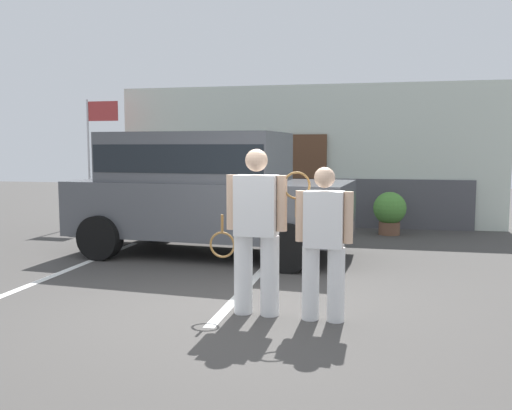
{
  "coord_description": "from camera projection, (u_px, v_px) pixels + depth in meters",
  "views": [
    {
      "loc": [
        1.61,
        -5.84,
        1.8
      ],
      "look_at": [
        0.08,
        1.2,
        1.05
      ],
      "focal_mm": 38.68,
      "sensor_mm": 36.0,
      "label": 1
    }
  ],
  "objects": [
    {
      "name": "tennis_player_woman",
      "position": [
        323.0,
        241.0,
        5.69
      ],
      "size": [
        0.74,
        0.27,
        1.61
      ],
      "rotation": [
        0.0,
        0.0,
        3.09
      ],
      "color": "white",
      "rests_on": "ground_plane"
    },
    {
      "name": "parking_stripe_0",
      "position": [
        72.0,
        268.0,
        8.25
      ],
      "size": [
        0.12,
        4.4,
        0.01
      ],
      "primitive_type": "cube",
      "color": "silver",
      "rests_on": "ground_plane"
    },
    {
      "name": "tennis_player_man",
      "position": [
        256.0,
        230.0,
        5.9
      ],
      "size": [
        0.92,
        0.29,
        1.79
      ],
      "rotation": [
        0.0,
        0.0,
        3.11
      ],
      "color": "white",
      "rests_on": "ground_plane"
    },
    {
      "name": "flag_pole",
      "position": [
        96.0,
        138.0,
        12.84
      ],
      "size": [
        0.8,
        0.05,
        2.92
      ],
      "color": "silver",
      "rests_on": "ground_plane"
    },
    {
      "name": "ground_plane",
      "position": [
        227.0,
        308.0,
        6.2
      ],
      "size": [
        40.0,
        40.0,
        0.0
      ],
      "primitive_type": "plane",
      "color": "#423F3D"
    },
    {
      "name": "potted_plant_by_porch",
      "position": [
        390.0,
        211.0,
        11.41
      ],
      "size": [
        0.68,
        0.68,
        0.89
      ],
      "color": "brown",
      "rests_on": "ground_plane"
    },
    {
      "name": "parked_suv",
      "position": [
        205.0,
        187.0,
        9.26
      ],
      "size": [
        4.73,
        2.45,
        2.05
      ],
      "rotation": [
        0.0,
        0.0,
        -0.08
      ],
      "color": "#4C4F54",
      "rests_on": "ground_plane"
    },
    {
      "name": "house_frontage",
      "position": [
        305.0,
        160.0,
        12.76
      ],
      "size": [
        8.86,
        0.4,
        3.22
      ],
      "color": "silver",
      "rests_on": "ground_plane"
    },
    {
      "name": "parking_stripe_1",
      "position": [
        255.0,
        277.0,
        7.66
      ],
      "size": [
        0.12,
        4.4,
        0.01
      ],
      "primitive_type": "cube",
      "color": "silver",
      "rests_on": "ground_plane"
    }
  ]
}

